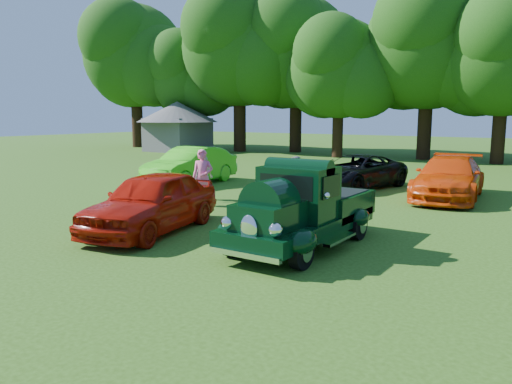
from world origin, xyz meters
The scene contains 11 objects.
ground centered at (0.00, 0.00, 0.00)m, with size 120.00×120.00×0.00m, color #284A11.
hero_pickup centered at (0.15, 0.83, 0.77)m, with size 2.12×4.55×1.78m.
red_convertible centered at (-3.60, -0.03, 0.75)m, with size 1.76×4.38×1.49m, color #AA1407.
back_car_lime centered at (-8.49, 7.02, 0.77)m, with size 1.63×4.68×1.54m, color green.
back_car_black centered at (-2.29, 9.67, 0.66)m, with size 2.17×4.71×1.31m, color black.
back_car_orange centered at (1.35, 9.12, 0.73)m, with size 2.04×5.01×1.45m, color #DC3F07.
spectator_pink centered at (-4.81, 3.38, 0.90)m, with size 0.66×0.43×1.80m, color pink.
spectator_grey centered at (-2.20, 4.70, 0.80)m, with size 0.78×0.61×1.61m, color slate.
spectator_white centered at (-5.54, 4.33, 0.75)m, with size 0.88×0.36×1.49m, color beige.
gazebo centered at (-22.00, 21.00, 2.40)m, with size 6.40×6.40×3.90m.
tree_line centered at (-1.31, 24.18, 7.14)m, with size 64.96×11.06×12.38m.
Camera 1 is at (5.25, -8.65, 2.86)m, focal length 35.00 mm.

